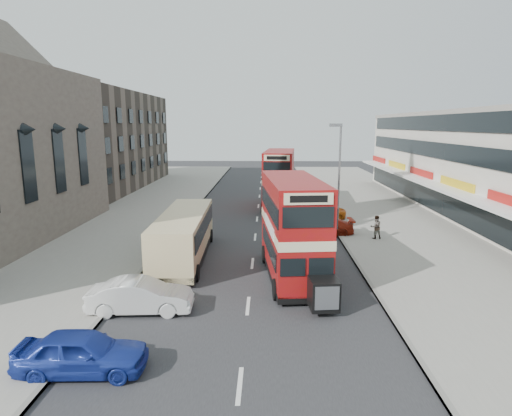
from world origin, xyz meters
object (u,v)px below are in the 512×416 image
(car_right_c, at_px, (298,189))
(car_left_front, at_px, (141,296))
(bus_main, at_px, (293,228))
(car_right_b, at_px, (321,212))
(coach, at_px, (184,234))
(car_right_a, at_px, (323,227))
(car_left_near, at_px, (82,352))
(bus_second, at_px, (279,179))
(cyclist, at_px, (305,216))
(street_lamp, at_px, (339,166))
(pedestrian_near, at_px, (376,227))

(car_right_c, bearing_deg, car_left_front, -13.03)
(bus_main, relative_size, car_right_b, 2.22)
(coach, bearing_deg, car_right_a, 30.63)
(bus_main, distance_m, car_left_near, 11.98)
(car_left_near, relative_size, car_left_front, 0.95)
(bus_second, height_order, cyclist, bus_second)
(car_left_near, distance_m, cyclist, 23.87)
(street_lamp, xyz_separation_m, bus_second, (-4.47, 7.42, -1.95))
(pedestrian_near, bearing_deg, car_right_c, -85.26)
(car_right_a, bearing_deg, car_left_front, -38.42)
(pedestrian_near, bearing_deg, bus_main, 43.40)
(pedestrian_near, bearing_deg, cyclist, -56.54)
(street_lamp, bearing_deg, car_right_c, 97.58)
(bus_main, bearing_deg, car_right_c, -100.49)
(car_left_front, relative_size, pedestrian_near, 2.68)
(street_lamp, height_order, car_left_near, street_lamp)
(street_lamp, distance_m, pedestrian_near, 6.36)
(car_left_near, distance_m, car_left_front, 4.69)
(car_left_front, relative_size, cyclist, 2.28)
(coach, distance_m, cyclist, 12.82)
(car_right_a, relative_size, pedestrian_near, 2.62)
(car_right_b, bearing_deg, cyclist, -37.85)
(car_right_c, bearing_deg, bus_main, -1.81)
(pedestrian_near, xyz_separation_m, cyclist, (-4.47, 5.31, -0.36))
(cyclist, bearing_deg, pedestrian_near, -56.84)
(coach, relative_size, car_right_b, 2.37)
(car_left_near, bearing_deg, car_right_c, -17.39)
(bus_main, height_order, pedestrian_near, bus_main)
(bus_main, height_order, car_right_b, bus_main)
(car_left_front, distance_m, car_right_b, 21.49)
(coach, bearing_deg, cyclist, 48.29)
(bus_second, height_order, car_right_a, bus_second)
(coach, xyz_separation_m, car_left_near, (-1.05, -12.18, -0.84))
(bus_second, relative_size, car_right_b, 2.35)
(car_left_front, xyz_separation_m, car_right_b, (10.14, 18.95, -0.15))
(car_right_c, relative_size, pedestrian_near, 2.50)
(coach, bearing_deg, car_right_b, 47.86)
(car_right_b, relative_size, cyclist, 2.16)
(street_lamp, height_order, pedestrian_near, street_lamp)
(bus_second, xyz_separation_m, car_right_a, (2.97, -10.78, -2.20))
(coach, xyz_separation_m, car_left_front, (-0.47, -7.52, -0.82))
(bus_main, height_order, car_right_a, bus_main)
(bus_main, distance_m, car_right_a, 9.51)
(car_left_front, bearing_deg, car_right_b, -31.56)
(street_lamp, xyz_separation_m, cyclist, (-2.49, 0.61, -4.15))
(car_right_a, xyz_separation_m, car_right_c, (-0.51, 18.48, 0.08))
(bus_main, xyz_separation_m, car_right_b, (3.29, 14.42, -2.11))
(car_right_a, height_order, cyclist, cyclist)
(bus_second, xyz_separation_m, cyclist, (1.98, -6.81, -2.20))
(coach, relative_size, car_left_near, 2.37)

